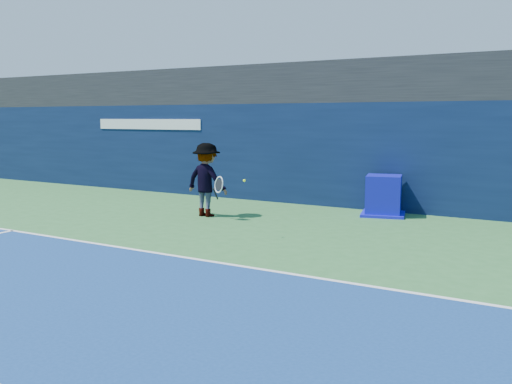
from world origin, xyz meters
TOP-DOWN VIEW (x-y plane):
  - ground at (0.00, 0.00)m, footprint 80.00×80.00m
  - baseline at (0.00, 3.00)m, footprint 24.00×0.10m
  - stadium_band at (0.00, 11.50)m, footprint 36.00×3.00m
  - back_wall_assembly at (-0.00, 10.50)m, footprint 36.00×1.03m
  - equipment_cart at (1.64, 9.39)m, footprint 1.35×1.35m
  - tennis_player at (-2.33, 6.91)m, footprint 1.42×0.81m
  - tennis_ball at (-0.02, 5.05)m, footprint 0.06×0.06m

SIDE VIEW (x-z plane):
  - ground at x=0.00m, z-range 0.00..0.00m
  - baseline at x=0.00m, z-range 0.01..0.01m
  - equipment_cart at x=1.64m, z-range -0.05..1.02m
  - tennis_player at x=-2.33m, z-range 0.00..1.93m
  - tennis_ball at x=-0.02m, z-range 1.22..1.28m
  - back_wall_assembly at x=0.00m, z-range 0.00..3.00m
  - stadium_band at x=0.00m, z-range 3.00..4.20m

